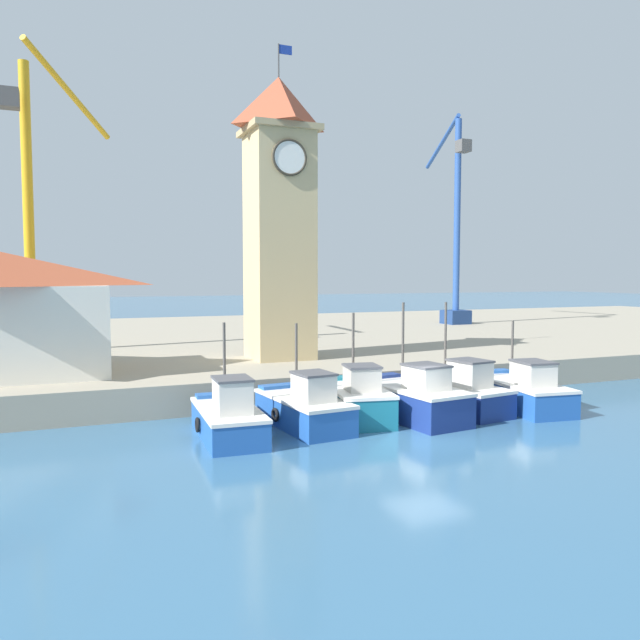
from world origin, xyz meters
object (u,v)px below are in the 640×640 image
at_px(port_crane_near, 455,242).
at_px(port_crane_far, 33,237).
at_px(fishing_boat_left_outer, 304,408).
at_px(clock_tower, 279,212).
at_px(fishing_boat_center, 456,393).
at_px(fishing_boat_left_inner, 357,400).
at_px(fishing_boat_mid_left, 413,399).
at_px(fishing_boat_mid_right, 521,391).
at_px(fishing_boat_far_left, 228,417).

distance_m(port_crane_near, port_crane_far, 34.20).
xyz_separation_m(fishing_boat_left_outer, clock_tower, (2.16, 9.17, 8.01)).
xyz_separation_m(fishing_boat_center, port_crane_far, (-16.20, 16.93, 6.89)).
height_order(fishing_boat_center, clock_tower, clock_tower).
xyz_separation_m(fishing_boat_left_outer, fishing_boat_left_inner, (2.27, 0.31, 0.06)).
bearing_deg(fishing_boat_center, fishing_boat_mid_left, -166.31).
xyz_separation_m(fishing_boat_mid_left, fishing_boat_mid_right, (5.19, 0.01, -0.07)).
bearing_deg(fishing_boat_left_inner, port_crane_far, 125.01).
bearing_deg(fishing_boat_mid_left, port_crane_far, 128.29).
relative_size(fishing_boat_far_left, fishing_boat_center, 0.92).
distance_m(fishing_boat_left_inner, port_crane_far, 21.64).
bearing_deg(fishing_boat_left_inner, port_crane_near, 49.24).
bearing_deg(fishing_boat_left_inner, fishing_boat_mid_left, -18.85).
distance_m(fishing_boat_center, port_crane_far, 24.43).
height_order(fishing_boat_mid_left, port_crane_near, port_crane_near).
bearing_deg(fishing_boat_mid_left, fishing_boat_left_inner, 161.15).
bearing_deg(fishing_boat_center, clock_tower, 116.80).
bearing_deg(fishing_boat_center, fishing_boat_left_outer, -178.42).
bearing_deg(port_crane_far, fishing_boat_mid_left, -51.71).
bearing_deg(fishing_boat_far_left, fishing_boat_center, 3.81).
relative_size(fishing_boat_center, clock_tower, 0.33).
xyz_separation_m(fishing_boat_left_inner, clock_tower, (-0.11, 8.86, 7.95)).
bearing_deg(port_crane_near, fishing_boat_left_outer, -133.28).
relative_size(fishing_boat_left_outer, port_crane_far, 0.29).
distance_m(fishing_boat_mid_right, clock_tower, 14.47).
bearing_deg(fishing_boat_center, fishing_boat_left_inner, 178.44).
relative_size(fishing_boat_far_left, port_crane_far, 0.28).
bearing_deg(fishing_boat_left_outer, fishing_boat_mid_left, -5.22).
xyz_separation_m(fishing_boat_left_inner, fishing_boat_mid_right, (7.24, -0.69, -0.06)).
height_order(fishing_boat_left_outer, fishing_boat_mid_right, fishing_boat_left_outer).
distance_m(fishing_boat_mid_left, fishing_boat_center, 2.45).
bearing_deg(fishing_boat_far_left, port_crane_near, 43.90).
distance_m(fishing_boat_center, clock_tower, 12.85).
bearing_deg(fishing_boat_left_inner, fishing_boat_left_outer, -172.35).
xyz_separation_m(fishing_boat_mid_right, port_crane_far, (-19.01, 17.50, 6.91)).
bearing_deg(fishing_boat_left_inner, fishing_boat_far_left, -171.66).
xyz_separation_m(fishing_boat_center, port_crane_near, (17.02, 25.00, 7.71)).
height_order(fishing_boat_mid_left, port_crane_far, port_crane_far).
relative_size(fishing_boat_left_inner, clock_tower, 0.29).
height_order(fishing_boat_far_left, fishing_boat_center, fishing_boat_center).
height_order(fishing_boat_far_left, fishing_boat_left_inner, fishing_boat_left_inner).
xyz_separation_m(fishing_boat_left_inner, fishing_boat_center, (4.43, -0.12, -0.04)).
relative_size(clock_tower, port_crane_near, 0.87).
bearing_deg(fishing_boat_mid_right, fishing_boat_far_left, -179.69).
distance_m(fishing_boat_center, port_crane_near, 31.21).
relative_size(fishing_boat_far_left, fishing_boat_mid_right, 0.87).
relative_size(fishing_boat_mid_right, port_crane_near, 0.30).
height_order(fishing_boat_center, fishing_boat_mid_right, fishing_boat_center).
bearing_deg(clock_tower, port_crane_near, 36.61).
bearing_deg(fishing_boat_left_outer, fishing_boat_mid_right, -2.34).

